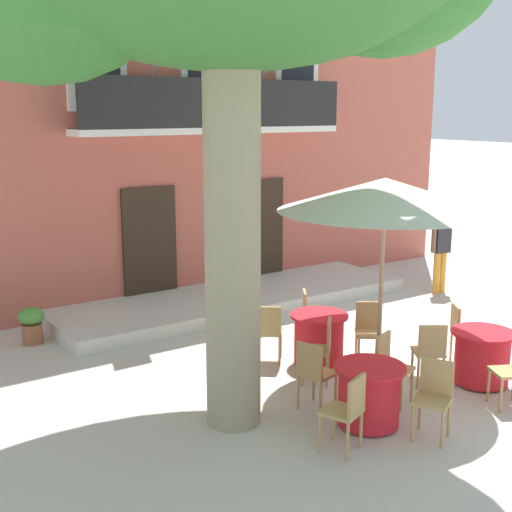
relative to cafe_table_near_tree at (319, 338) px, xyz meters
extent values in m
plane|color=beige|center=(0.88, -0.72, -0.39)|extent=(120.00, 120.00, 0.00)
cube|color=#BC5B4C|center=(0.58, 6.28, 3.36)|extent=(13.00, 4.00, 7.50)
cube|color=#332319|center=(-0.72, 4.25, 0.76)|extent=(1.10, 0.08, 2.30)
cube|color=#332319|center=(1.88, 4.25, 0.76)|extent=(1.10, 0.08, 2.30)
cube|color=silver|center=(-1.62, 4.24, 4.26)|extent=(1.10, 0.08, 1.90)
cube|color=black|center=(-1.62, 4.21, 4.26)|extent=(0.84, 0.04, 1.60)
cube|color=silver|center=(0.58, 4.24, 4.26)|extent=(1.10, 0.08, 1.90)
cube|color=black|center=(0.58, 4.21, 4.26)|extent=(0.84, 0.04, 1.60)
cube|color=silver|center=(2.78, 4.24, 4.26)|extent=(1.10, 0.08, 1.90)
cube|color=black|center=(2.78, 4.21, 4.26)|extent=(0.84, 0.04, 1.60)
cube|color=silver|center=(0.58, 3.95, 2.95)|extent=(5.60, 0.65, 0.12)
cube|color=black|center=(0.58, 3.66, 3.46)|extent=(5.60, 0.06, 0.90)
cylinder|color=#B2B2B7|center=(-0.62, 3.78, 4.36)|extent=(0.04, 0.95, 1.33)
cube|color=white|center=(-0.62, 3.33, 4.66)|extent=(0.60, 0.29, 0.38)
cylinder|color=#B2B2B7|center=(1.78, 3.78, 4.36)|extent=(0.04, 0.95, 1.33)
cube|color=red|center=(1.78, 3.33, 4.66)|extent=(0.60, 0.29, 0.38)
cylinder|color=#47423D|center=(-1.72, 3.98, 3.18)|extent=(0.28, 0.28, 0.34)
ellipsoid|color=#4C8E38|center=(-1.72, 3.98, 3.56)|extent=(0.36, 0.36, 0.42)
cylinder|color=#995638|center=(-0.57, 3.98, 3.17)|extent=(0.26, 0.26, 0.33)
ellipsoid|color=#2D7533|center=(-0.57, 3.98, 3.55)|extent=(0.34, 0.34, 0.43)
cylinder|color=slate|center=(0.58, 3.98, 3.12)|extent=(0.30, 0.30, 0.23)
ellipsoid|color=#38843D|center=(0.58, 3.98, 3.47)|extent=(0.39, 0.39, 0.47)
cylinder|color=#995638|center=(1.73, 3.98, 3.12)|extent=(0.31, 0.31, 0.22)
ellipsoid|color=#4C8E38|center=(1.73, 3.98, 3.36)|extent=(0.41, 0.41, 0.25)
cylinder|color=#47423D|center=(2.88, 3.98, 3.16)|extent=(0.24, 0.24, 0.31)
ellipsoid|color=#38843D|center=(2.88, 3.98, 3.51)|extent=(0.31, 0.31, 0.38)
cube|color=silver|center=(0.58, 3.25, -0.27)|extent=(7.07, 2.05, 0.25)
cylinder|color=gray|center=(-2.11, -0.93, 1.76)|extent=(0.66, 0.66, 4.30)
cylinder|color=red|center=(0.00, 0.00, -0.02)|extent=(0.74, 0.74, 0.68)
cylinder|color=red|center=(0.00, 0.00, 0.35)|extent=(0.86, 0.86, 0.04)
cylinder|color=#2D2823|center=(0.00, 0.00, -0.38)|extent=(0.44, 0.44, 0.03)
cylinder|color=tan|center=(0.67, 0.65, -0.17)|extent=(0.04, 0.04, 0.45)
cylinder|color=tan|center=(0.47, 0.38, -0.17)|extent=(0.04, 0.04, 0.45)
cylinder|color=tan|center=(0.39, 0.85, -0.17)|extent=(0.04, 0.04, 0.45)
cylinder|color=tan|center=(0.20, 0.57, -0.17)|extent=(0.04, 0.04, 0.45)
cube|color=tan|center=(0.43, 0.61, 0.08)|extent=(0.56, 0.56, 0.04)
cube|color=tan|center=(0.28, 0.72, 0.31)|extent=(0.25, 0.33, 0.42)
cylinder|color=tan|center=(-0.61, 0.71, -0.17)|extent=(0.04, 0.04, 0.45)
cylinder|color=tan|center=(-0.34, 0.50, -0.17)|extent=(0.04, 0.04, 0.45)
cylinder|color=tan|center=(-0.82, 0.45, -0.17)|extent=(0.04, 0.04, 0.45)
cylinder|color=tan|center=(-0.56, 0.23, -0.17)|extent=(0.04, 0.04, 0.45)
cube|color=tan|center=(-0.58, 0.47, 0.08)|extent=(0.56, 0.56, 0.04)
cube|color=tan|center=(-0.70, 0.33, 0.31)|extent=(0.32, 0.27, 0.42)
cylinder|color=tan|center=(-0.75, -0.56, -0.17)|extent=(0.04, 0.04, 0.45)
cylinder|color=tan|center=(-0.52, -0.31, -0.17)|extent=(0.04, 0.04, 0.45)
cylinder|color=tan|center=(-0.50, -0.79, -0.17)|extent=(0.04, 0.04, 0.45)
cylinder|color=tan|center=(-0.27, -0.54, -0.17)|extent=(0.04, 0.04, 0.45)
cube|color=tan|center=(-0.51, -0.55, 0.08)|extent=(0.57, 0.57, 0.04)
cube|color=tan|center=(-0.38, -0.67, 0.31)|extent=(0.29, 0.31, 0.42)
cylinder|color=tan|center=(0.64, -0.68, -0.17)|extent=(0.04, 0.04, 0.45)
cylinder|color=tan|center=(0.36, -0.48, -0.17)|extent=(0.04, 0.04, 0.45)
cylinder|color=tan|center=(0.84, -0.41, -0.17)|extent=(0.04, 0.04, 0.45)
cylinder|color=tan|center=(0.57, -0.21, -0.17)|extent=(0.04, 0.04, 0.45)
cube|color=tan|center=(0.60, -0.45, 0.08)|extent=(0.56, 0.56, 0.04)
cube|color=tan|center=(0.71, -0.30, 0.31)|extent=(0.33, 0.26, 0.42)
cylinder|color=red|center=(-0.82, -1.94, -0.02)|extent=(0.74, 0.74, 0.68)
cylinder|color=red|center=(-0.82, -1.94, 0.35)|extent=(0.86, 0.86, 0.04)
cylinder|color=#2D2823|center=(-0.82, -1.94, -0.38)|extent=(0.44, 0.44, 0.03)
cylinder|color=tan|center=(-0.91, -1.01, -0.17)|extent=(0.04, 0.04, 0.45)
cylinder|color=tan|center=(-0.82, -1.33, -0.17)|extent=(0.04, 0.04, 0.45)
cylinder|color=tan|center=(-1.24, -1.10, -0.17)|extent=(0.04, 0.04, 0.45)
cylinder|color=tan|center=(-1.15, -1.43, -0.17)|extent=(0.04, 0.04, 0.45)
cube|color=tan|center=(-1.03, -1.22, 0.08)|extent=(0.50, 0.50, 0.04)
cube|color=tan|center=(-1.20, -1.27, 0.31)|extent=(0.14, 0.38, 0.42)
cylinder|color=tan|center=(-1.74, -2.13, -0.17)|extent=(0.04, 0.04, 0.45)
cylinder|color=tan|center=(-1.42, -2.00, -0.17)|extent=(0.04, 0.04, 0.45)
cylinder|color=tan|center=(-1.61, -2.44, -0.17)|extent=(0.04, 0.04, 0.45)
cylinder|color=tan|center=(-1.29, -2.31, -0.17)|extent=(0.04, 0.04, 0.45)
cube|color=tan|center=(-1.51, -2.22, 0.08)|extent=(0.52, 0.52, 0.04)
cube|color=tan|center=(-1.45, -2.39, 0.31)|extent=(0.37, 0.18, 0.42)
cylinder|color=tan|center=(-0.54, -2.83, -0.17)|extent=(0.04, 0.04, 0.45)
cylinder|color=tan|center=(-0.70, -2.53, -0.17)|extent=(0.04, 0.04, 0.45)
cylinder|color=tan|center=(-0.24, -2.67, -0.17)|extent=(0.04, 0.04, 0.45)
cylinder|color=tan|center=(-0.40, -2.37, -0.17)|extent=(0.04, 0.04, 0.45)
cube|color=tan|center=(-0.47, -2.60, 0.08)|extent=(0.54, 0.54, 0.04)
cube|color=tan|center=(-0.31, -2.52, 0.31)|extent=(0.21, 0.35, 0.42)
cylinder|color=tan|center=(0.10, -1.77, -0.17)|extent=(0.04, 0.04, 0.45)
cylinder|color=tan|center=(-0.22, -1.89, -0.17)|extent=(0.04, 0.04, 0.45)
cylinder|color=tan|center=(-0.02, -1.46, -0.17)|extent=(0.04, 0.04, 0.45)
cylinder|color=tan|center=(-0.34, -1.57, -0.17)|extent=(0.04, 0.04, 0.45)
cube|color=tan|center=(-0.12, -1.67, 0.08)|extent=(0.51, 0.51, 0.04)
cube|color=tan|center=(-0.18, -1.51, 0.31)|extent=(0.37, 0.17, 0.42)
cylinder|color=red|center=(1.35, -1.89, -0.02)|extent=(0.74, 0.74, 0.68)
cylinder|color=red|center=(1.35, -1.89, 0.35)|extent=(0.86, 0.86, 0.04)
cylinder|color=#2D2823|center=(1.35, -1.89, -0.38)|extent=(0.44, 0.44, 0.03)
cylinder|color=tan|center=(0.78, -2.63, -0.17)|extent=(0.04, 0.04, 0.45)
cylinder|color=tan|center=(0.94, -2.33, -0.17)|extent=(0.04, 0.04, 0.45)
cube|color=tan|center=(1.01, -2.56, 0.08)|extent=(0.54, 0.54, 0.04)
cylinder|color=tan|center=(2.02, -1.24, -0.17)|extent=(0.04, 0.04, 0.45)
cylinder|color=tan|center=(1.83, -1.51, -0.17)|extent=(0.04, 0.04, 0.45)
cylinder|color=tan|center=(1.74, -1.04, -0.17)|extent=(0.04, 0.04, 0.45)
cylinder|color=tan|center=(1.55, -1.32, -0.17)|extent=(0.04, 0.04, 0.45)
cube|color=tan|center=(1.79, -1.28, 0.08)|extent=(0.56, 0.56, 0.04)
cube|color=tan|center=(1.64, -1.17, 0.31)|extent=(0.25, 0.33, 0.42)
cylinder|color=tan|center=(0.68, -1.24, -0.17)|extent=(0.04, 0.04, 0.45)
cylinder|color=tan|center=(0.96, -1.43, -0.17)|extent=(0.04, 0.04, 0.45)
cylinder|color=tan|center=(0.49, -1.52, -0.17)|extent=(0.04, 0.04, 0.45)
cylinder|color=tan|center=(0.78, -1.71, -0.17)|extent=(0.04, 0.04, 0.45)
cube|color=tan|center=(0.73, -1.48, 0.08)|extent=(0.55, 0.55, 0.04)
cube|color=tan|center=(0.63, -1.63, 0.31)|extent=(0.34, 0.24, 0.42)
cylinder|color=#997A56|center=(0.29, -0.96, 0.88)|extent=(0.06, 0.06, 2.55)
cylinder|color=#333333|center=(0.29, -0.96, -0.35)|extent=(0.44, 0.44, 0.08)
cone|color=white|center=(0.29, -0.96, 2.23)|extent=(2.90, 2.90, 0.45)
cylinder|color=#995638|center=(-3.30, 3.29, -0.23)|extent=(0.33, 0.33, 0.33)
ellipsoid|color=#4C8E38|center=(-3.30, 3.29, 0.07)|extent=(0.42, 0.42, 0.27)
cylinder|color=gold|center=(4.50, 1.66, 0.04)|extent=(0.14, 0.14, 0.86)
cylinder|color=gold|center=(4.68, 1.66, 0.04)|extent=(0.14, 0.14, 0.86)
cube|color=#2D2D33|center=(4.59, 1.66, 0.75)|extent=(0.37, 0.28, 0.56)
sphere|color=brown|center=(4.59, 1.66, 1.15)|extent=(0.22, 0.22, 0.22)
cylinder|color=brown|center=(4.37, 1.66, 0.75)|extent=(0.09, 0.09, 0.52)
cylinder|color=brown|center=(4.81, 1.66, 0.75)|extent=(0.09, 0.09, 0.52)
camera|label=1|loc=(-6.21, -7.43, 3.35)|focal=47.51mm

